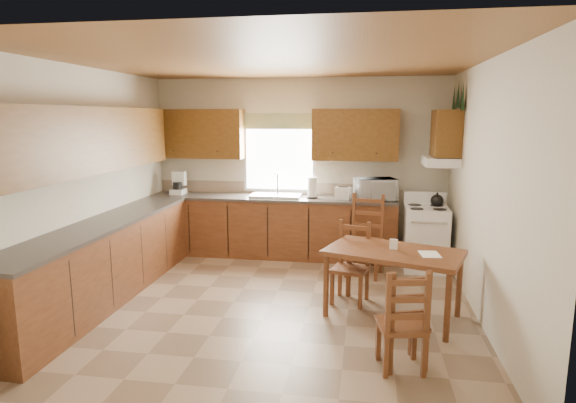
% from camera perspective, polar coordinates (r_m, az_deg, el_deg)
% --- Properties ---
extents(floor, '(4.50, 4.50, 0.00)m').
position_cam_1_polar(floor, '(5.64, -2.04, -12.08)').
color(floor, '#8B7259').
rests_on(floor, ground).
extents(ceiling, '(4.50, 4.50, 0.00)m').
position_cam_1_polar(ceiling, '(5.25, -2.23, 16.35)').
color(ceiling, brown).
rests_on(ceiling, floor).
extents(wall_left, '(4.50, 4.50, 0.00)m').
position_cam_1_polar(wall_left, '(6.13, -23.24, 1.99)').
color(wall_left, beige).
rests_on(wall_left, floor).
extents(wall_right, '(4.50, 4.50, 0.00)m').
position_cam_1_polar(wall_right, '(5.32, 22.39, 0.92)').
color(wall_right, beige).
rests_on(wall_right, floor).
extents(wall_back, '(4.50, 4.50, 0.00)m').
position_cam_1_polar(wall_back, '(7.48, 1.27, 4.13)').
color(wall_back, beige).
rests_on(wall_back, floor).
extents(wall_front, '(4.50, 4.50, 0.00)m').
position_cam_1_polar(wall_front, '(3.14, -10.26, -4.39)').
color(wall_front, beige).
rests_on(wall_front, floor).
extents(lower_cab_back, '(3.75, 0.60, 0.88)m').
position_cam_1_polar(lower_cab_back, '(7.40, -1.96, -3.09)').
color(lower_cab_back, brown).
rests_on(lower_cab_back, floor).
extents(lower_cab_left, '(0.60, 3.60, 0.88)m').
position_cam_1_polar(lower_cab_left, '(6.03, -20.98, -6.83)').
color(lower_cab_left, brown).
rests_on(lower_cab_left, floor).
extents(counter_back, '(3.75, 0.63, 0.04)m').
position_cam_1_polar(counter_back, '(7.31, -1.98, 0.43)').
color(counter_back, '#433C38').
rests_on(counter_back, lower_cab_back).
extents(counter_left, '(0.63, 3.60, 0.04)m').
position_cam_1_polar(counter_left, '(5.92, -21.26, -2.56)').
color(counter_left, '#433C38').
rests_on(counter_left, lower_cab_left).
extents(backsplash, '(3.75, 0.01, 0.18)m').
position_cam_1_polar(backsplash, '(7.57, -1.56, 1.61)').
color(backsplash, gray).
rests_on(backsplash, counter_back).
extents(upper_cab_back_left, '(1.41, 0.33, 0.75)m').
position_cam_1_polar(upper_cab_back_left, '(7.65, -10.55, 7.89)').
color(upper_cab_back_left, brown).
rests_on(upper_cab_back_left, wall_back).
extents(upper_cab_back_right, '(1.25, 0.33, 0.75)m').
position_cam_1_polar(upper_cab_back_right, '(7.21, 7.97, 7.84)').
color(upper_cab_back_right, brown).
rests_on(upper_cab_back_right, wall_back).
extents(upper_cab_left, '(0.33, 3.60, 0.75)m').
position_cam_1_polar(upper_cab_left, '(5.87, -23.00, 6.64)').
color(upper_cab_left, brown).
rests_on(upper_cab_left, wall_left).
extents(upper_cab_stove, '(0.33, 0.62, 0.62)m').
position_cam_1_polar(upper_cab_stove, '(6.85, 18.21, 7.70)').
color(upper_cab_stove, brown).
rests_on(upper_cab_stove, wall_right).
extents(range_hood, '(0.44, 0.62, 0.12)m').
position_cam_1_polar(range_hood, '(6.87, 17.63, 4.55)').
color(range_hood, white).
rests_on(range_hood, wall_right).
extents(window_frame, '(1.13, 0.02, 1.18)m').
position_cam_1_polar(window_frame, '(7.48, -1.04, 5.67)').
color(window_frame, white).
rests_on(window_frame, wall_back).
extents(window_pane, '(1.05, 0.01, 1.10)m').
position_cam_1_polar(window_pane, '(7.47, -1.05, 5.67)').
color(window_pane, white).
rests_on(window_pane, wall_back).
extents(window_valance, '(1.19, 0.01, 0.24)m').
position_cam_1_polar(window_valance, '(7.43, -1.10, 9.50)').
color(window_valance, '#41632D').
rests_on(window_valance, wall_back).
extents(sink_basin, '(0.75, 0.45, 0.04)m').
position_cam_1_polar(sink_basin, '(7.29, -1.41, 0.72)').
color(sink_basin, silver).
rests_on(sink_basin, counter_back).
extents(pine_decal_a, '(0.22, 0.22, 0.36)m').
position_cam_1_polar(pine_decal_a, '(6.56, 20.03, 11.71)').
color(pine_decal_a, black).
rests_on(pine_decal_a, wall_right).
extents(pine_decal_b, '(0.22, 0.22, 0.36)m').
position_cam_1_polar(pine_decal_b, '(6.87, 19.55, 11.97)').
color(pine_decal_b, black).
rests_on(pine_decal_b, wall_right).
extents(pine_decal_c, '(0.22, 0.22, 0.36)m').
position_cam_1_polar(pine_decal_c, '(7.19, 19.08, 11.57)').
color(pine_decal_c, black).
rests_on(pine_decal_c, wall_right).
extents(stove, '(0.59, 0.61, 0.87)m').
position_cam_1_polar(stove, '(7.00, 15.97, -4.31)').
color(stove, white).
rests_on(stove, floor).
extents(coffeemaker, '(0.28, 0.31, 0.37)m').
position_cam_1_polar(coffeemaker, '(7.72, -12.91, 2.23)').
color(coffeemaker, white).
rests_on(coffeemaker, counter_back).
extents(paper_towel, '(0.17, 0.17, 0.31)m').
position_cam_1_polar(paper_towel, '(7.17, 2.87, 1.65)').
color(paper_towel, white).
rests_on(paper_towel, counter_back).
extents(toaster, '(0.24, 0.17, 0.18)m').
position_cam_1_polar(toaster, '(7.09, 6.51, 0.97)').
color(toaster, white).
rests_on(toaster, counter_back).
extents(microwave, '(0.62, 0.52, 0.31)m').
position_cam_1_polar(microwave, '(7.12, 10.31, 1.45)').
color(microwave, white).
rests_on(microwave, counter_back).
extents(dining_table, '(1.55, 1.19, 0.74)m').
position_cam_1_polar(dining_table, '(5.31, 12.29, -9.49)').
color(dining_table, brown).
rests_on(dining_table, floor).
extents(chair_near_left, '(0.43, 0.42, 0.89)m').
position_cam_1_polar(chair_near_left, '(4.26, 13.34, -13.41)').
color(chair_near_left, brown).
rests_on(chair_near_left, floor).
extents(chair_near_right, '(0.46, 0.45, 0.88)m').
position_cam_1_polar(chair_near_right, '(4.33, 13.40, -13.13)').
color(chair_near_right, brown).
rests_on(chair_near_right, floor).
extents(chair_far_left, '(0.53, 0.51, 1.08)m').
position_cam_1_polar(chair_far_left, '(6.53, 9.07, -4.11)').
color(chair_far_left, brown).
rests_on(chair_far_left, floor).
extents(chair_far_right, '(0.46, 0.45, 0.92)m').
position_cam_1_polar(chair_far_right, '(5.59, 7.40, -7.31)').
color(chair_far_right, brown).
rests_on(chair_far_right, floor).
extents(table_paper, '(0.22, 0.28, 0.00)m').
position_cam_1_polar(table_paper, '(5.14, 16.44, -6.02)').
color(table_paper, white).
rests_on(table_paper, dining_table).
extents(table_card, '(0.09, 0.03, 0.11)m').
position_cam_1_polar(table_card, '(5.22, 12.40, -4.97)').
color(table_card, white).
rests_on(table_card, dining_table).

